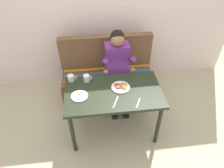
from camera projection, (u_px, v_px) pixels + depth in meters
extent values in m
plane|color=#BCB696|center=(113.00, 128.00, 3.03)|extent=(8.00, 8.00, 0.00)
cube|color=silver|center=(103.00, 8.00, 3.16)|extent=(4.40, 0.10, 2.60)
cube|color=black|center=(113.00, 92.00, 2.58)|extent=(1.20, 0.70, 0.04)
cylinder|color=black|center=(73.00, 134.00, 2.54)|extent=(0.05, 0.05, 0.69)
cylinder|color=black|center=(158.00, 125.00, 2.64)|extent=(0.05, 0.05, 0.69)
cylinder|color=black|center=(74.00, 101.00, 2.98)|extent=(0.05, 0.05, 0.69)
cylinder|color=black|center=(147.00, 94.00, 3.08)|extent=(0.05, 0.05, 0.69)
cube|color=brown|center=(108.00, 86.00, 3.45)|extent=(1.44, 0.56, 0.40)
cube|color=brown|center=(108.00, 75.00, 3.30)|extent=(1.40, 0.52, 0.06)
cube|color=brown|center=(106.00, 51.00, 3.27)|extent=(1.44, 0.12, 0.54)
cube|color=#C63D33|center=(109.00, 79.00, 3.17)|extent=(1.38, 0.05, 0.01)
cube|color=#336099|center=(108.00, 73.00, 3.28)|extent=(1.38, 0.05, 0.01)
cube|color=orange|center=(107.00, 68.00, 3.39)|extent=(1.38, 0.05, 0.01)
cube|color=#72318D|center=(117.00, 59.00, 3.06)|extent=(0.34, 0.22, 0.48)
sphere|color=#9E7051|center=(117.00, 40.00, 2.83)|extent=(0.19, 0.19, 0.19)
sphere|color=black|center=(117.00, 37.00, 2.83)|extent=(0.19, 0.19, 0.19)
cylinder|color=#72318D|center=(105.00, 61.00, 2.89)|extent=(0.07, 0.29, 0.23)
cylinder|color=#72318D|center=(132.00, 59.00, 2.92)|extent=(0.07, 0.29, 0.23)
sphere|color=#9E7051|center=(106.00, 72.00, 2.86)|extent=(0.07, 0.07, 0.07)
sphere|color=#9E7051|center=(133.00, 70.00, 2.90)|extent=(0.07, 0.07, 0.07)
cylinder|color=#232333|center=(113.00, 79.00, 3.07)|extent=(0.09, 0.34, 0.09)
cylinder|color=#232333|center=(114.00, 100.00, 3.11)|extent=(0.08, 0.08, 0.52)
cube|color=black|center=(114.00, 113.00, 3.22)|extent=(0.09, 0.20, 0.05)
cylinder|color=#232333|center=(124.00, 78.00, 3.09)|extent=(0.09, 0.34, 0.09)
cylinder|color=#232333|center=(125.00, 99.00, 3.13)|extent=(0.08, 0.08, 0.52)
cube|color=black|center=(125.00, 112.00, 3.24)|extent=(0.09, 0.20, 0.05)
cylinder|color=white|center=(121.00, 87.00, 2.61)|extent=(0.24, 0.24, 0.02)
cube|color=brown|center=(118.00, 86.00, 2.59)|extent=(0.08, 0.09, 0.02)
cube|color=olive|center=(123.00, 85.00, 2.61)|extent=(0.10, 0.09, 0.02)
sphere|color=red|center=(116.00, 85.00, 2.61)|extent=(0.04, 0.04, 0.04)
ellipsoid|color=#CC6623|center=(124.00, 88.00, 2.57)|extent=(0.06, 0.05, 0.02)
cylinder|color=white|center=(79.00, 96.00, 2.48)|extent=(0.20, 0.20, 0.01)
ellipsoid|color=white|center=(79.00, 95.00, 2.48)|extent=(0.09, 0.08, 0.01)
sphere|color=yellow|center=(79.00, 94.00, 2.48)|extent=(0.03, 0.03, 0.03)
cylinder|color=white|center=(87.00, 78.00, 2.68)|extent=(0.08, 0.08, 0.09)
cylinder|color=brown|center=(86.00, 76.00, 2.65)|extent=(0.07, 0.07, 0.01)
torus|color=white|center=(91.00, 78.00, 2.68)|extent=(0.05, 0.01, 0.05)
cylinder|color=white|center=(71.00, 78.00, 2.69)|extent=(0.08, 0.08, 0.09)
cylinder|color=brown|center=(71.00, 76.00, 2.67)|extent=(0.07, 0.07, 0.01)
torus|color=white|center=(75.00, 78.00, 2.69)|extent=(0.05, 0.01, 0.05)
cube|color=silver|center=(138.00, 103.00, 2.40)|extent=(0.09, 0.16, 0.00)
cube|color=silver|center=(116.00, 102.00, 2.41)|extent=(0.09, 0.19, 0.00)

